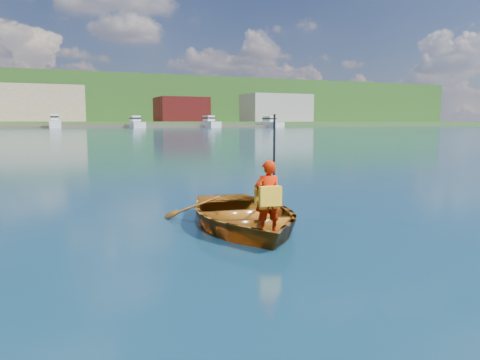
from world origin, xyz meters
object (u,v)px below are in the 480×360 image
Objects in this scene: child_paddler at (268,197)px; marina_yachts at (67,123)px; dock at (39,127)px; rowboat at (243,215)px.

marina_yachts is at bearing 88.52° from child_paddler.
rowboat is at bearing -88.49° from dock.
dock is 1.10× the size of marina_yachts.
rowboat is at bearing 91.81° from child_paddler.
marina_yachts is (7.67, -4.68, 1.04)m from dock.
child_paddler is 144.28m from marina_yachts.
rowboat is at bearing -91.50° from marina_yachts.
dock is (-3.93, 148.91, -0.27)m from child_paddler.
child_paddler reaches higher than dock.
rowboat is 148.05m from dock.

